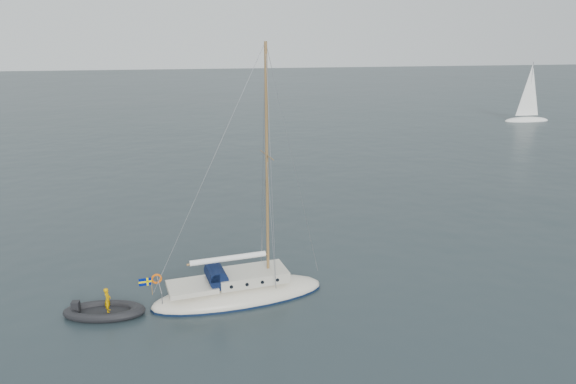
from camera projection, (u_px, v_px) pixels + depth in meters
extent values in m
plane|color=black|center=(310.00, 286.00, 30.23)|extent=(300.00, 300.00, 0.00)
ellipsoid|color=beige|center=(239.00, 295.00, 28.85)|extent=(8.92, 2.77, 1.49)
cube|color=beige|center=(252.00, 276.00, 28.66)|extent=(3.57, 1.88, 0.54)
cube|color=beige|center=(191.00, 283.00, 28.26)|extent=(2.38, 1.88, 0.25)
cylinder|color=black|center=(216.00, 274.00, 28.31)|extent=(0.95, 1.63, 0.95)
cube|color=black|center=(212.00, 270.00, 28.22)|extent=(0.45, 1.63, 0.40)
cylinder|color=brown|center=(268.00, 168.00, 27.14)|extent=(0.15, 0.15, 11.89)
cylinder|color=brown|center=(268.00, 156.00, 26.97)|extent=(0.05, 2.18, 0.05)
cylinder|color=brown|center=(228.00, 259.00, 28.18)|extent=(4.16, 0.10, 0.10)
cylinder|color=white|center=(228.00, 258.00, 28.16)|extent=(3.87, 0.28, 0.28)
cylinder|color=#9B9BA3|center=(159.00, 278.00, 27.90)|extent=(0.04, 2.18, 0.04)
torus|color=#ED5905|center=(158.00, 273.00, 28.46)|extent=(0.53, 0.10, 0.53)
cylinder|color=brown|center=(152.00, 280.00, 27.88)|extent=(0.03, 0.03, 0.89)
cube|color=#000F65|center=(145.00, 275.00, 27.75)|extent=(0.59, 0.02, 0.38)
cube|color=#F2DD00|center=(145.00, 275.00, 27.75)|extent=(0.61, 0.03, 0.09)
cube|color=#F2DD00|center=(147.00, 275.00, 27.77)|extent=(0.09, 0.03, 0.40)
cylinder|color=black|center=(226.00, 270.00, 29.37)|extent=(0.18, 0.06, 0.18)
cylinder|color=black|center=(228.00, 286.00, 27.57)|extent=(0.18, 0.06, 0.18)
cylinder|color=black|center=(241.00, 269.00, 29.48)|extent=(0.18, 0.06, 0.18)
cylinder|color=black|center=(244.00, 285.00, 27.68)|extent=(0.18, 0.06, 0.18)
cylinder|color=black|center=(256.00, 268.00, 29.60)|extent=(0.18, 0.06, 0.18)
cylinder|color=black|center=(260.00, 284.00, 27.80)|extent=(0.18, 0.06, 0.18)
cylinder|color=black|center=(271.00, 267.00, 29.71)|extent=(0.18, 0.06, 0.18)
cylinder|color=black|center=(276.00, 283.00, 27.91)|extent=(0.18, 0.06, 0.18)
cube|color=#545459|center=(205.00, 289.00, 29.58)|extent=(1.80, 0.74, 0.11)
cube|color=black|center=(105.00, 312.00, 27.16)|extent=(2.46, 1.02, 0.12)
cube|color=black|center=(75.00, 309.00, 26.87)|extent=(0.36, 0.36, 0.61)
imported|color=#D39400|center=(108.00, 300.00, 27.00)|extent=(0.36, 0.49, 1.24)
ellipsoid|color=white|center=(526.00, 121.00, 80.63)|extent=(6.66, 2.22, 1.11)
cylinder|color=#9B9BA3|center=(530.00, 90.00, 79.36)|extent=(0.11, 0.11, 7.77)
cone|color=white|center=(530.00, 90.00, 79.35)|extent=(3.55, 3.55, 7.22)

